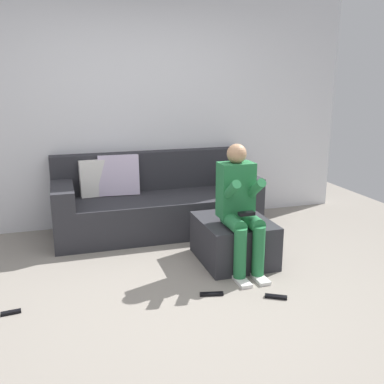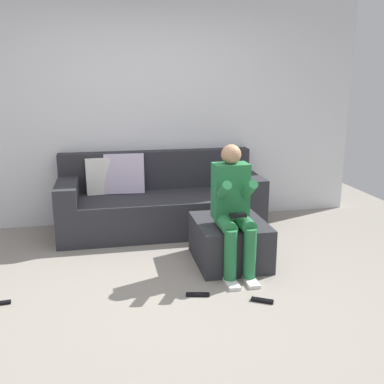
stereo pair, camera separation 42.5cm
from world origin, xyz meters
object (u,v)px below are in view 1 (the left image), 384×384
object	(u,v)px
ottoman	(234,240)
remote_by_storage_bin	(212,294)
couch_sectional	(154,203)
person_seated	(240,204)
remote_under_side_table	(11,312)
remote_near_ottoman	(276,297)

from	to	relation	value
ottoman	remote_by_storage_bin	size ratio (longest dim) A/B	3.95
couch_sectional	ottoman	bearing A→B (deg)	-63.63
ottoman	remote_by_storage_bin	bearing A→B (deg)	-125.75
person_seated	remote_under_side_table	xyz separation A→B (m)	(-1.92, -0.24, -0.60)
couch_sectional	person_seated	size ratio (longest dim) A/B	1.98
couch_sectional	remote_by_storage_bin	bearing A→B (deg)	-86.80
person_seated	couch_sectional	bearing A→B (deg)	111.57
couch_sectional	remote_by_storage_bin	world-z (taller)	couch_sectional
remote_under_side_table	person_seated	bearing A→B (deg)	1.14
remote_near_ottoman	couch_sectional	bearing A→B (deg)	137.16
couch_sectional	ottoman	size ratio (longest dim) A/B	2.99
person_seated	remote_by_storage_bin	distance (m)	0.84
couch_sectional	remote_under_side_table	distance (m)	2.09
person_seated	remote_by_storage_bin	bearing A→B (deg)	-134.48
couch_sectional	remote_by_storage_bin	distance (m)	1.70
ottoman	remote_by_storage_bin	xyz separation A→B (m)	(-0.44, -0.61, -0.19)
person_seated	remote_near_ottoman	bearing A→B (deg)	-83.73
remote_near_ottoman	remote_under_side_table	world-z (taller)	same
remote_under_side_table	remote_by_storage_bin	bearing A→B (deg)	-12.48
ottoman	remote_near_ottoman	world-z (taller)	ottoman
couch_sectional	remote_by_storage_bin	xyz separation A→B (m)	(0.09, -1.67, -0.30)
couch_sectional	person_seated	bearing A→B (deg)	-68.43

